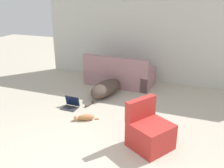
% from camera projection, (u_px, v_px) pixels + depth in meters
% --- Properties ---
extents(wall_back, '(6.80, 0.06, 2.62)m').
position_uv_depth(wall_back, '(157.00, 36.00, 6.94)').
color(wall_back, beige).
rests_on(wall_back, ground_plane).
extents(couch, '(1.90, 0.91, 0.86)m').
position_uv_depth(couch, '(119.00, 76.00, 7.01)').
color(couch, '#A3757A').
rests_on(couch, ground_plane).
extents(dog, '(0.68, 1.59, 0.37)m').
position_uv_depth(dog, '(106.00, 88.00, 6.34)').
color(dog, '#4C3D33').
rests_on(dog, ground_plane).
extents(cat, '(0.49, 0.31, 0.12)m').
position_uv_depth(cat, '(85.00, 117.00, 5.11)').
color(cat, '#BC7A47').
rests_on(cat, ground_plane).
extents(laptop_open, '(0.36, 0.30, 0.25)m').
position_uv_depth(laptop_open, '(71.00, 104.00, 5.67)').
color(laptop_open, '#2D2D33').
rests_on(laptop_open, ground_plane).
extents(side_chair, '(0.85, 0.85, 0.81)m').
position_uv_depth(side_chair, '(149.00, 132.00, 4.17)').
color(side_chair, '#B72D28').
rests_on(side_chair, ground_plane).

